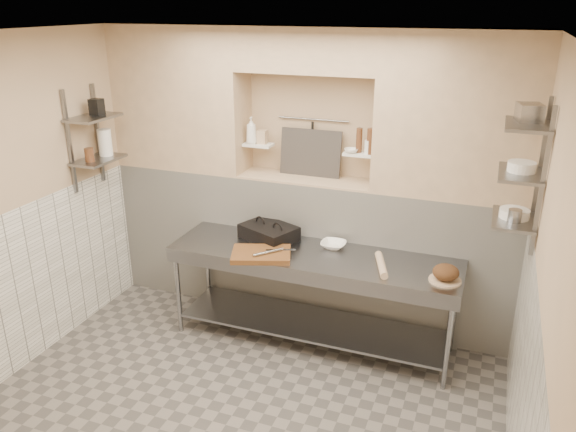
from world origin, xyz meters
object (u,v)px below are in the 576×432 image
at_px(cutting_board, 261,254).
at_px(bread_loaf, 446,272).
at_px(prep_table, 312,280).
at_px(rolling_pin, 381,265).
at_px(bowl_alcove, 351,151).
at_px(jug_left, 105,142).
at_px(panini_press, 269,232).
at_px(bottle_soap, 251,131).
at_px(mixing_bowl, 333,245).

xyz_separation_m(cutting_board, bread_loaf, (1.56, 0.10, 0.06)).
bearing_deg(prep_table, rolling_pin, -5.50).
xyz_separation_m(prep_table, bowl_alcove, (0.18, 0.53, 1.09)).
bearing_deg(bread_loaf, prep_table, 174.73).
bearing_deg(jug_left, panini_press, 7.08).
bearing_deg(bread_loaf, jug_left, 178.32).
bearing_deg(cutting_board, rolling_pin, 7.78).
bearing_deg(bread_loaf, bottle_soap, 162.02).
distance_m(mixing_bowl, bread_loaf, 1.07).
relative_size(mixing_bowl, rolling_pin, 0.54).
distance_m(bread_loaf, jug_left, 3.33).
height_order(cutting_board, bottle_soap, bottle_soap).
bearing_deg(bread_loaf, panini_press, 169.89).
xyz_separation_m(bread_loaf, jug_left, (-3.25, 0.10, 0.76)).
height_order(panini_press, mixing_bowl, panini_press).
bearing_deg(panini_press, bottle_soap, 155.43).
bearing_deg(jug_left, cutting_board, -6.45).
xyz_separation_m(panini_press, cutting_board, (0.09, -0.39, -0.04)).
bearing_deg(bowl_alcove, bread_loaf, -33.22).
bearing_deg(bread_loaf, bowl_alcove, 146.78).
bearing_deg(prep_table, panini_press, 159.28).
height_order(prep_table, panini_press, panini_press).
distance_m(rolling_pin, jug_left, 2.84).
xyz_separation_m(cutting_board, bottle_soap, (-0.40, 0.73, 0.92)).
bearing_deg(panini_press, prep_table, 2.46).
relative_size(prep_table, panini_press, 4.39).
bearing_deg(rolling_pin, jug_left, 178.96).
distance_m(mixing_bowl, bottle_soap, 1.35).
relative_size(mixing_bowl, bowl_alcove, 1.85).
relative_size(bread_loaf, bowl_alcove, 1.71).
height_order(prep_table, cutting_board, cutting_board).
height_order(cutting_board, mixing_bowl, mixing_bowl).
xyz_separation_m(cutting_board, rolling_pin, (1.03, 0.14, 0.01)).
distance_m(panini_press, bread_loaf, 1.67).
bearing_deg(cutting_board, bread_loaf, 3.49).
bearing_deg(bowl_alcove, prep_table, -108.54).
bearing_deg(rolling_pin, prep_table, 174.50).
xyz_separation_m(prep_table, jug_left, (-2.09, -0.01, 1.10)).
relative_size(bread_loaf, jug_left, 0.83).
xyz_separation_m(prep_table, mixing_bowl, (0.13, 0.21, 0.29)).
distance_m(panini_press, jug_left, 1.79).
bearing_deg(mixing_bowl, bowl_alcove, 81.76).
bearing_deg(jug_left, bowl_alcove, 13.44).
bearing_deg(rolling_pin, cutting_board, -172.22).
bearing_deg(panini_press, bowl_alcove, 50.26).
xyz_separation_m(bowl_alcove, jug_left, (-2.27, -0.54, 0.01)).
xyz_separation_m(mixing_bowl, bowl_alcove, (0.05, 0.33, 0.80)).
height_order(panini_press, bottle_soap, bottle_soap).
bearing_deg(cutting_board, mixing_bowl, 37.12).
bearing_deg(bottle_soap, jug_left, -157.23).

